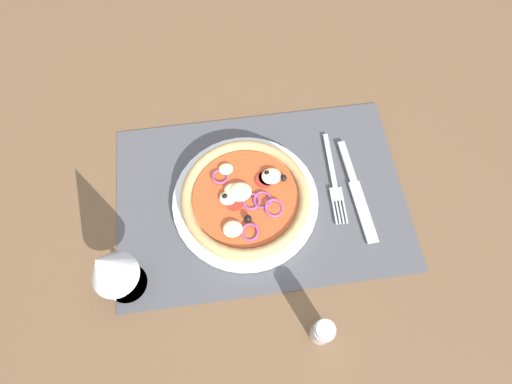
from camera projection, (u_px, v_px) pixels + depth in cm
name	position (u px, v px, depth cm)	size (l,w,h in cm)	color
ground_plane	(261.00, 200.00, 73.56)	(190.00, 140.00, 2.40)	brown
placemat	(261.00, 197.00, 72.28)	(50.64, 34.13, 0.40)	#4C4C51
plate	(245.00, 201.00, 71.14)	(25.33, 25.33, 1.09)	white
pizza	(245.00, 197.00, 69.64)	(22.06, 22.06, 2.56)	tan
fork	(334.00, 182.00, 72.98)	(2.46, 18.05, 0.44)	#B2B5BA
knife	(357.00, 191.00, 72.24)	(2.79, 20.06, 0.62)	#B2B5BA
wine_glass	(108.00, 269.00, 57.00)	(7.20, 7.20, 14.90)	silver
pepper_shaker	(322.00, 332.00, 60.00)	(3.20, 3.20, 6.70)	silver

